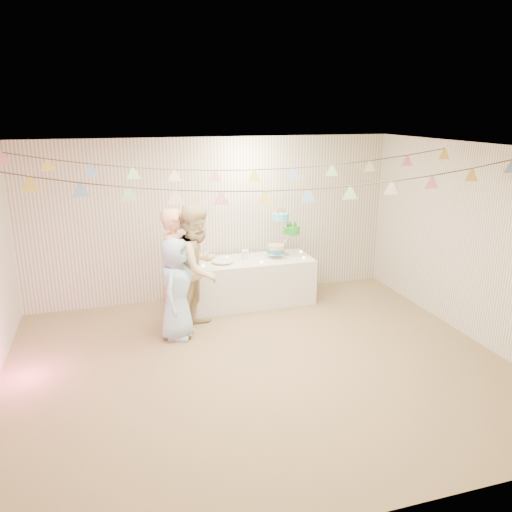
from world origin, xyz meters
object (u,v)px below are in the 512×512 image
object	(u,v)px
person_adult_a	(178,269)
person_adult_b	(198,268)
person_child	(176,289)
table	(251,281)
cake_stand	(283,232)

from	to	relation	value
person_adult_a	person_adult_b	xyz separation A→B (m)	(0.26, -0.13, 0.03)
person_child	table	bearing A→B (deg)	-27.65
cake_stand	person_child	bearing A→B (deg)	-152.46
person_adult_b	table	bearing A→B (deg)	-15.40
person_adult_a	table	bearing A→B (deg)	-33.88
table	person_adult_b	xyz separation A→B (m)	(-0.98, -0.72, 0.53)
table	cake_stand	distance (m)	0.93
cake_stand	person_adult_a	xyz separation A→B (m)	(-1.79, -0.64, -0.25)
table	person_child	xyz separation A→B (m)	(-1.31, -0.92, 0.34)
person_adult_a	person_child	distance (m)	0.38
cake_stand	person_adult_b	size ratio (longest dim) A/B	0.41
cake_stand	table	bearing A→B (deg)	-174.81
person_adult_a	person_child	xyz separation A→B (m)	(-0.07, -0.33, -0.16)
cake_stand	person_adult_a	distance (m)	1.92
cake_stand	person_adult_a	bearing A→B (deg)	-160.39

